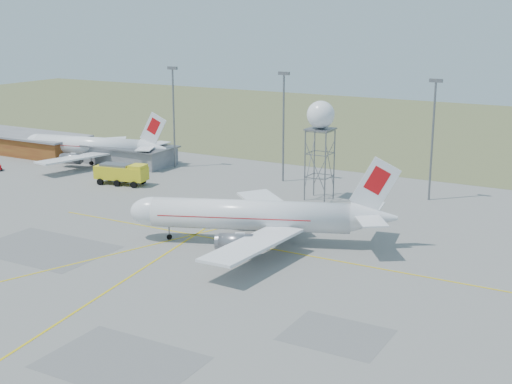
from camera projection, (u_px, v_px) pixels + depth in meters
The scene contains 11 objects.
ground at pixel (77, 320), 74.35m from camera, with size 400.00×400.00×0.00m, color gray.
grass_strip at pixel (442, 130), 192.43m from camera, with size 400.00×120.00×0.03m, color #536437.
building_orange at pixel (21, 143), 161.86m from camera, with size 33.00×12.00×4.30m.
building_grey at pixel (130, 155), 149.29m from camera, with size 19.00×10.00×3.90m.
mast_a at pixel (174, 109), 143.71m from camera, with size 2.20×0.50×20.50m.
mast_b at pixel (284, 118), 131.80m from camera, with size 2.20×0.50×20.50m.
mast_c at pixel (433, 130), 118.45m from camera, with size 2.20×0.50×20.50m.
airliner_main at pixel (255, 216), 97.97m from camera, with size 35.83×33.55×12.67m.
airliner_far at pixel (91, 146), 150.43m from camera, with size 33.26×31.83×11.37m.
radar_tower at pixel (320, 145), 119.54m from camera, with size 4.65×4.65×16.85m.
fire_truck at pixel (123, 175), 131.62m from camera, with size 10.30×5.31×3.95m.
Camera 1 is at (50.06, -50.65, 31.35)m, focal length 50.00 mm.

